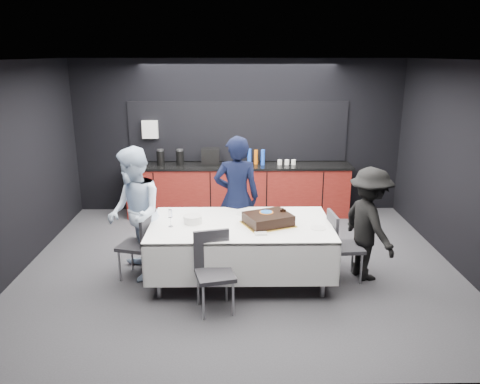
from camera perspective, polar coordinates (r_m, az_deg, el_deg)
name	(u,v)px	position (r m, az deg, el deg)	size (l,w,h in m)	color
ground	(240,265)	(6.70, 0.01, -8.89)	(6.00, 6.00, 0.00)	#3C3B40
room_shell	(240,135)	(6.13, 0.01, 6.99)	(6.04, 5.04, 2.82)	white
kitchenette	(237,186)	(8.59, -0.31, 0.78)	(4.10, 0.64, 2.05)	#60130F
party_table	(241,233)	(6.08, 0.07, -5.05)	(2.32, 1.32, 0.78)	#99999E
cake_assembly	(268,219)	(5.96, 3.45, -3.33)	(0.73, 0.67, 0.18)	gold
plate_stack	(193,219)	(6.05, -5.79, -3.32)	(0.24, 0.24, 0.10)	white
loose_plate_near	(211,233)	(5.70, -3.55, -5.02)	(0.22, 0.22, 0.01)	white
loose_plate_right_a	(288,218)	(6.22, 5.92, -3.23)	(0.21, 0.21, 0.01)	white
loose_plate_right_b	(318,228)	(5.94, 9.51, -4.34)	(0.20, 0.20, 0.01)	white
loose_plate_far	(244,214)	(6.36, 0.53, -2.66)	(0.22, 0.22, 0.01)	white
fork_pile	(261,234)	(5.66, 2.55, -5.08)	(0.15, 0.09, 0.02)	white
champagne_flute	(170,215)	(5.92, -8.50, -2.75)	(0.06, 0.06, 0.22)	white
chair_left	(141,240)	(6.27, -11.93, -5.79)	(0.52, 0.52, 0.92)	#2B2B2F
chair_right	(340,242)	(6.23, 12.06, -5.92)	(0.45, 0.45, 0.92)	#2B2B2F
chair_near	(214,265)	(5.46, -3.25, -8.90)	(0.51, 0.51, 0.92)	#2B2B2F
person_center	(237,198)	(6.69, -0.41, -0.68)	(0.65, 0.43, 1.79)	black
person_left	(134,214)	(6.24, -12.75, -2.61)	(0.85, 0.66, 1.75)	silver
person_right	(369,224)	(6.31, 15.44, -3.79)	(0.97, 0.56, 1.50)	black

